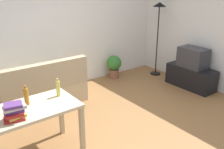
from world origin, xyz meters
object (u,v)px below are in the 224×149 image
Objects in this scene: torchiere_lamp at (159,19)px; book_stack at (14,112)px; tv_stand at (191,77)px; bottle_squat at (58,88)px; tv at (193,58)px; potted_plant at (114,65)px; couch at (38,91)px; desk at (31,115)px; bottle_amber at (26,96)px.

torchiere_lamp reaches higher than book_stack.
tv_stand is 4.21× the size of bottle_squat.
bottle_squat reaches higher than tv.
tv_stand is 0.61× the size of torchiere_lamp.
tv_stand is 1.83m from potted_plant.
torchiere_lamp reaches higher than couch.
desk is (-3.73, -1.33, -0.76)m from torchiere_lamp.
couch is 1.61× the size of tv_stand.
book_stack is (-0.88, -1.64, 0.56)m from couch.
book_stack is (-2.96, -1.95, 0.53)m from potted_plant.
torchiere_lamp reaches higher than desk.
bottle_amber is (-2.71, -1.65, 0.55)m from potted_plant.
tv is at bearing 158.84° from couch.
couch reaches higher than tv_stand.
potted_plant is 2.86m from bottle_squat.
couch is 3.11× the size of potted_plant.
tv_stand is 3.77m from desk.
torchiere_lamp is at bearing 177.78° from couch.
couch is 6.38× the size of book_stack.
couch is 1.59m from bottle_amber.
potted_plant is at bearing 157.13° from torchiere_lamp.
couch and tv have the same top height.
couch is 6.79× the size of bottle_squat.
desk is 3.25m from potted_plant.
couch reaches higher than potted_plant.
potted_plant is at bearing 32.36° from desk.
bottle_squat is (0.45, -0.01, -0.00)m from bottle_amber.
bottle_amber is 0.45m from bottle_squat.
potted_plant is at bearing -171.42° from couch.
bottle_squat is (-3.29, -1.23, -0.54)m from torchiere_lamp.
desk is 0.25m from bottle_amber.
bottle_amber reaches higher than tv.
couch is at bearing 68.84° from tv.
bottle_squat is (-0.19, -1.35, 0.57)m from couch.
book_stack is (-3.98, -0.44, 0.16)m from tv.
couch is 0.98× the size of torchiere_lamp.
tv is 2.16× the size of book_stack.
couch is at bearing 81.88° from bottle_squat.
potted_plant is (2.71, 1.76, -0.32)m from desk.
book_stack is (-3.98, -0.44, 0.62)m from tv_stand.
tv_stand is 1.93× the size of potted_plant.
tv_stand is at bearing 3.14° from desk.
bottle_squat is 0.75m from book_stack.
book_stack is at bearing 96.27° from tv_stand.
bottle_amber is at bearing 179.18° from bottle_squat.
tv reaches higher than desk.
torchiere_lamp is at bearing -22.87° from potted_plant.
book_stack is at bearing -157.15° from bottle_squat.
book_stack is (-0.25, -0.19, 0.21)m from desk.
tv is 3.75m from desk.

